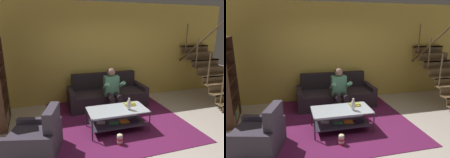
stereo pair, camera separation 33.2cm
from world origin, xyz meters
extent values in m
plane|color=beige|center=(0.00, 0.00, 0.00)|extent=(16.80, 16.80, 0.00)
cube|color=gold|center=(0.00, 2.46, 1.45)|extent=(8.40, 0.12, 2.90)
cube|color=brown|center=(3.23, 1.03, 0.58)|extent=(1.05, 0.27, 0.04)
cube|color=brown|center=(3.23, 0.91, 0.50)|extent=(1.05, 0.02, 0.20)
cube|color=brown|center=(3.23, 1.30, 0.78)|extent=(1.05, 0.27, 0.04)
cube|color=brown|center=(3.23, 1.18, 0.70)|extent=(1.05, 0.02, 0.20)
cube|color=brown|center=(3.23, 1.57, 0.98)|extent=(1.05, 0.27, 0.04)
cube|color=brown|center=(3.23, 1.45, 0.90)|extent=(1.05, 0.02, 0.20)
cube|color=brown|center=(3.23, 1.84, 1.18)|extent=(1.05, 0.27, 0.04)
cube|color=brown|center=(3.23, 1.72, 1.10)|extent=(1.05, 0.02, 0.20)
cube|color=brown|center=(3.23, 2.11, 1.38)|extent=(1.05, 0.27, 0.04)
cube|color=brown|center=(3.23, 1.98, 1.30)|extent=(1.05, 0.02, 0.20)
cube|color=brown|center=(3.23, 2.38, 1.58)|extent=(1.05, 0.27, 0.04)
cube|color=brown|center=(3.23, 2.25, 1.50)|extent=(1.05, 0.02, 0.20)
cylinder|color=brown|center=(2.74, 0.50, 0.65)|extent=(0.04, 0.04, 0.90)
cylinder|color=brown|center=(2.74, 1.03, 1.05)|extent=(0.04, 0.04, 0.90)
cylinder|color=brown|center=(2.74, 1.57, 1.45)|extent=(0.04, 0.04, 0.90)
cylinder|color=brown|center=(2.74, 2.11, 1.85)|extent=(0.04, 0.04, 0.90)
cylinder|color=brown|center=(2.74, 1.44, 1.80)|extent=(0.05, 1.91, 1.44)
cube|color=#292126|center=(-0.02, 1.81, 0.22)|extent=(1.91, 0.91, 0.43)
cube|color=black|center=(-0.02, 2.18, 0.66)|extent=(1.91, 0.18, 0.46)
cube|color=#292126|center=(-1.04, 1.81, 0.28)|extent=(0.13, 0.91, 0.55)
cube|color=#292126|center=(1.00, 1.81, 0.28)|extent=(0.13, 0.91, 0.55)
cylinder|color=#291F27|center=(-0.12, 1.05, 0.22)|extent=(0.14, 0.14, 0.43)
cylinder|color=#291F27|center=(0.08, 1.05, 0.22)|extent=(0.14, 0.14, 0.43)
cylinder|color=#291F27|center=(-0.12, 1.23, 0.48)|extent=(0.14, 0.42, 0.14)
cylinder|color=#291F27|center=(0.08, 1.23, 0.48)|extent=(0.14, 0.42, 0.14)
cube|color=#538C6C|center=(-0.02, 1.43, 0.70)|extent=(0.38, 0.22, 0.52)
cylinder|color=#538C6C|center=(-0.22, 1.25, 0.75)|extent=(0.09, 0.49, 0.31)
cylinder|color=#538C6C|center=(0.19, 1.25, 0.75)|extent=(0.09, 0.49, 0.31)
sphere|color=#8C6554|center=(-0.02, 1.43, 1.06)|extent=(0.21, 0.21, 0.21)
ellipsoid|color=black|center=(-0.02, 1.45, 1.09)|extent=(0.21, 0.21, 0.13)
cube|color=silver|center=(-0.21, 0.40, 0.47)|extent=(1.27, 0.67, 0.02)
cube|color=#353041|center=(-0.21, 0.40, 0.17)|extent=(1.17, 0.62, 0.02)
cylinder|color=#323532|center=(-0.83, 0.07, 0.24)|extent=(0.03, 0.03, 0.47)
cylinder|color=#323532|center=(0.41, 0.07, 0.24)|extent=(0.03, 0.03, 0.47)
cylinder|color=#323532|center=(-0.83, 0.72, 0.24)|extent=(0.03, 0.03, 0.47)
cylinder|color=#323532|center=(0.41, 0.72, 0.24)|extent=(0.03, 0.03, 0.47)
cube|color=silver|center=(-0.56, 0.45, 0.19)|extent=(0.20, 0.15, 0.02)
cube|color=#368550|center=(-0.30, 0.33, 0.19)|extent=(0.23, 0.15, 0.03)
cube|color=orange|center=(-0.06, 0.34, 0.19)|extent=(0.21, 0.17, 0.03)
cube|color=#2A2035|center=(0.17, 0.33, 0.19)|extent=(0.22, 0.20, 0.03)
cube|color=#641B4A|center=(-0.11, 1.00, 0.01)|extent=(3.18, 3.41, 0.01)
cube|color=#7E5767|center=(-0.11, 1.00, 0.01)|extent=(1.75, 1.88, 0.00)
ellipsoid|color=silver|center=(0.02, 0.29, 0.59)|extent=(0.09, 0.09, 0.24)
cylinder|color=silver|center=(0.02, 0.29, 0.71)|extent=(0.04, 0.04, 0.05)
cube|color=gold|center=(0.14, 0.53, 0.49)|extent=(0.23, 0.21, 0.02)
cube|color=#ABB23F|center=(0.14, 0.54, 0.51)|extent=(0.25, 0.15, 0.02)
cube|color=#553322|center=(-2.70, 1.42, 0.01)|extent=(0.43, 1.03, 0.02)
cube|color=#B3BB41|center=(-2.62, 1.04, 0.14)|extent=(0.23, 0.07, 0.23)
cube|color=#3354B5|center=(-2.66, 1.13, 0.11)|extent=(0.29, 0.06, 0.19)
cube|color=#C12F34|center=(-2.65, 1.19, 0.12)|extent=(0.26, 0.06, 0.20)
cube|color=purple|center=(-2.64, 1.24, 0.15)|extent=(0.23, 0.05, 0.25)
cube|color=#2F8B4A|center=(-2.67, 1.29, 0.13)|extent=(0.27, 0.08, 0.23)
cube|color=#338754|center=(-2.65, 1.35, 0.12)|extent=(0.23, 0.07, 0.21)
cube|color=gold|center=(-2.67, 1.41, 0.14)|extent=(0.27, 0.07, 0.24)
cube|color=silver|center=(-2.67, 1.46, 0.16)|extent=(0.25, 0.05, 0.27)
cube|color=#1C2A2E|center=(-2.68, 1.50, 0.12)|extent=(0.25, 0.05, 0.19)
cube|color=gold|center=(-2.68, 1.55, 0.11)|extent=(0.25, 0.07, 0.18)
cube|color=#3552B3|center=(-2.71, 1.60, 0.15)|extent=(0.30, 0.07, 0.27)
cube|color=gold|center=(-2.68, 1.64, 0.15)|extent=(0.24, 0.05, 0.26)
cube|color=#A9AE3A|center=(-2.72, 1.69, 0.12)|extent=(0.31, 0.07, 0.21)
cube|color=#403847|center=(-1.88, 0.02, 0.20)|extent=(0.95, 0.80, 0.41)
cube|color=#403847|center=(-1.56, -0.07, 0.63)|extent=(0.31, 0.63, 0.45)
cube|color=#403847|center=(-1.79, 0.36, 0.25)|extent=(0.83, 0.31, 0.51)
cube|color=#403847|center=(-1.97, -0.33, 0.25)|extent=(0.83, 0.31, 0.51)
cylinder|color=red|center=(-0.35, -0.18, 0.02)|extent=(0.11, 0.11, 0.04)
cylinder|color=white|center=(-0.35, -0.18, 0.07)|extent=(0.11, 0.11, 0.04)
cylinder|color=red|center=(-0.35, -0.18, 0.11)|extent=(0.11, 0.11, 0.04)
cylinder|color=white|center=(-0.35, -0.18, 0.16)|extent=(0.11, 0.11, 0.04)
ellipsoid|color=beige|center=(-0.35, -0.18, 0.19)|extent=(0.11, 0.11, 0.04)
camera|label=1|loc=(-1.53, -3.38, 2.17)|focal=32.00mm
camera|label=2|loc=(-1.21, -3.47, 2.17)|focal=32.00mm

